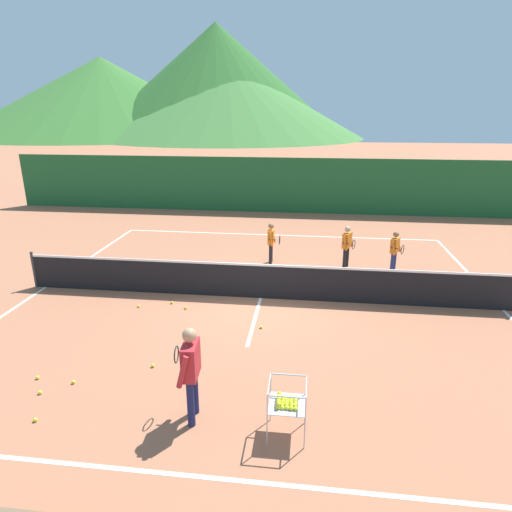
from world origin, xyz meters
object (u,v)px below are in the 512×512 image
Objects in this scene: student_1 at (347,243)px; tennis_ball_5 at (35,420)px; tennis_ball_6 at (186,308)px; tennis_ball_2 at (38,377)px; student_2 at (395,248)px; tennis_ball_0 at (40,392)px; tennis_ball_9 at (261,327)px; ball_cart at (286,402)px; tennis_ball_10 at (73,382)px; student_0 at (271,239)px; tennis_ball_8 at (139,306)px; tennis_ball_7 at (153,366)px; tennis_net at (261,281)px; instructor at (191,366)px; tennis_ball_1 at (172,303)px.

tennis_ball_5 is at bearing -124.42° from student_1.
tennis_ball_2 is at bearing -120.30° from tennis_ball_6.
student_2 reaches higher than tennis_ball_0.
tennis_ball_0 is 4.69m from tennis_ball_9.
ball_cart reaches higher than tennis_ball_9.
tennis_ball_0 is 1.00× the size of tennis_ball_10.
ball_cart is (-1.46, -7.85, -0.24)m from student_1.
student_0 is 19.89× the size of tennis_ball_9.
tennis_ball_5 is (0.35, -0.69, 0.00)m from tennis_ball_0.
student_0 is 1.03× the size of student_2.
tennis_ball_8 is at bearing 134.05° from ball_cart.
student_1 is at bearing 56.47° from tennis_ball_7.
tennis_ball_7 is at bearing -132.76° from student_2.
student_2 is at bearing 32.70° from tennis_net.
tennis_ball_2 is (-4.73, 0.89, -0.55)m from ball_cart.
student_0 is at bearing 176.55° from student_1.
tennis_ball_7 is 1.00× the size of tennis_ball_8.
instructor is 4.79m from tennis_ball_8.
student_0 is at bearing 92.32° from tennis_ball_9.
student_0 is at bearing 62.00° from tennis_ball_2.
tennis_ball_7 is (-2.71, 1.55, -0.55)m from ball_cart.
tennis_ball_10 is (-6.89, -6.78, -0.75)m from student_2.
student_1 is 5.85m from tennis_ball_1.
student_0 is 8.33m from tennis_ball_0.
tennis_ball_1 is (1.17, 4.01, 0.00)m from tennis_ball_0.
tennis_net is 191.49× the size of tennis_ball_10.
student_1 is 1.46m from student_2.
tennis_ball_5 is at bearing -176.90° from ball_cart.
student_2 is (4.43, 7.44, -0.21)m from instructor.
student_1 is at bearing 40.53° from tennis_ball_6.
tennis_ball_2 is at bearing 126.68° from tennis_ball_0.
tennis_ball_1 is 1.00× the size of tennis_ball_6.
tennis_ball_9 is at bearing -87.68° from student_0.
tennis_ball_8 is (-1.31, 2.61, 0.00)m from tennis_ball_7.
ball_cart is at bearing -54.09° from tennis_ball_1.
instructor reaches higher than tennis_ball_7.
tennis_ball_6 is 1.00× the size of tennis_ball_8.
tennis_ball_2 is at bearing -162.01° from tennis_ball_7.
instructor is 24.32× the size of tennis_ball_8.
tennis_ball_1 is 3.71m from tennis_ball_10.
tennis_ball_6 is 3.58m from tennis_ball_10.
student_1 is at bearing 55.58° from tennis_ball_5.
student_1 is at bearing 68.68° from instructor.
tennis_net is at bearing 54.94° from tennis_ball_10.
tennis_ball_0 is (-2.89, 0.29, -0.96)m from instructor.
tennis_ball_9 is (2.47, -1.06, 0.00)m from tennis_ball_1.
tennis_net is 191.49× the size of tennis_ball_7.
student_2 reaches higher than tennis_ball_2.
tennis_ball_5 is (-3.11, -8.22, -0.78)m from student_0.
tennis_ball_5 is at bearing -131.63° from student_2.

